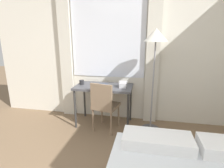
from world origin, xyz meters
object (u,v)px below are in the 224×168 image
(desk, at_px, (104,90))
(mug, at_px, (82,82))
(telephone, at_px, (123,85))
(book, at_px, (101,86))
(standing_lamp, at_px, (155,46))
(desk_chair, at_px, (104,104))

(desk, relative_size, mug, 12.39)
(telephone, distance_m, book, 0.41)
(desk, distance_m, standing_lamp, 1.16)
(standing_lamp, bearing_deg, book, 178.97)
(book, relative_size, mug, 2.72)
(telephone, bearing_deg, desk_chair, -143.60)
(desk, distance_m, desk_chair, 0.31)
(desk, height_order, book, book)
(desk, distance_m, book, 0.11)
(standing_lamp, height_order, book, standing_lamp)
(mug, bearing_deg, standing_lamp, -3.10)
(standing_lamp, bearing_deg, desk, 176.21)
(desk, bearing_deg, standing_lamp, -3.79)
(desk, xyz_separation_m, mug, (-0.42, 0.01, 0.11))
(standing_lamp, relative_size, book, 7.72)
(standing_lamp, relative_size, mug, 21.00)
(desk_chair, distance_m, telephone, 0.47)
(telephone, xyz_separation_m, mug, (-0.78, 0.04, -0.01))
(desk_chair, xyz_separation_m, telephone, (0.29, 0.21, 0.30))
(telephone, bearing_deg, desk, 175.43)
(desk, bearing_deg, mug, 178.29)
(desk_chair, bearing_deg, desk, 117.18)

